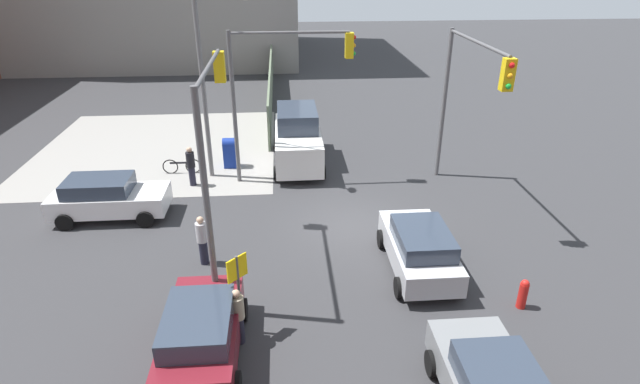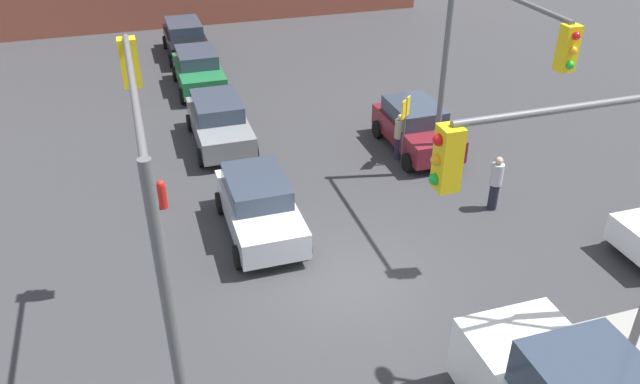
{
  "view_description": "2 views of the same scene",
  "coord_description": "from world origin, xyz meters",
  "px_view_note": "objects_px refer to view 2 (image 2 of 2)",
  "views": [
    {
      "loc": [
        -16.06,
        2.48,
        9.29
      ],
      "look_at": [
        -0.83,
        1.3,
        1.89
      ],
      "focal_mm": 28.0,
      "sensor_mm": 36.0,
      "label": 1
    },
    {
      "loc": [
        11.55,
        -4.46,
        10.06
      ],
      "look_at": [
        -1.89,
        -0.24,
        1.61
      ],
      "focal_mm": 35.0,
      "sensor_mm": 36.0,
      "label": 2
    }
  ],
  "objects_px": {
    "sedan_black": "(186,39)",
    "pedestrian_crossing": "(496,182)",
    "traffic_signal_se_corner": "(151,195)",
    "traffic_signal_ne_corner": "(594,200)",
    "sedan_gray": "(219,122)",
    "traffic_signal_nw_corner": "(485,58)",
    "hatchback_green": "(198,70)",
    "pedestrian_walking_north": "(399,136)",
    "fire_hydrant": "(162,194)",
    "coupe_silver": "(259,205)",
    "coupe_maroon": "(416,127)"
  },
  "relations": [
    {
      "from": "sedan_black",
      "to": "pedestrian_crossing",
      "type": "distance_m",
      "value": 18.39
    },
    {
      "from": "traffic_signal_se_corner",
      "to": "traffic_signal_ne_corner",
      "type": "relative_size",
      "value": 1.0
    },
    {
      "from": "sedan_gray",
      "to": "pedestrian_crossing",
      "type": "relative_size",
      "value": 2.48
    },
    {
      "from": "sedan_black",
      "to": "sedan_gray",
      "type": "distance_m",
      "value": 10.2
    },
    {
      "from": "traffic_signal_ne_corner",
      "to": "traffic_signal_se_corner",
      "type": "bearing_deg",
      "value": -108.12
    },
    {
      "from": "traffic_signal_nw_corner",
      "to": "hatchback_green",
      "type": "xyz_separation_m",
      "value": [
        -12.01,
        -6.28,
        -3.79
      ]
    },
    {
      "from": "pedestrian_crossing",
      "to": "pedestrian_walking_north",
      "type": "relative_size",
      "value": 1.05
    },
    {
      "from": "sedan_gray",
      "to": "hatchback_green",
      "type": "bearing_deg",
      "value": 179.62
    },
    {
      "from": "pedestrian_crossing",
      "to": "traffic_signal_ne_corner",
      "type": "bearing_deg",
      "value": -96.08
    },
    {
      "from": "fire_hydrant",
      "to": "coupe_silver",
      "type": "relative_size",
      "value": 0.23
    },
    {
      "from": "traffic_signal_ne_corner",
      "to": "fire_hydrant",
      "type": "distance_m",
      "value": 12.36
    },
    {
      "from": "pedestrian_crossing",
      "to": "pedestrian_walking_north",
      "type": "bearing_deg",
      "value": 126.39
    },
    {
      "from": "coupe_maroon",
      "to": "sedan_gray",
      "type": "height_order",
      "value": "same"
    },
    {
      "from": "traffic_signal_ne_corner",
      "to": "pedestrian_crossing",
      "type": "distance_m",
      "value": 7.94
    },
    {
      "from": "fire_hydrant",
      "to": "sedan_black",
      "type": "bearing_deg",
      "value": 170.14
    },
    {
      "from": "traffic_signal_se_corner",
      "to": "pedestrian_crossing",
      "type": "bearing_deg",
      "value": 113.39
    },
    {
      "from": "hatchback_green",
      "to": "sedan_black",
      "type": "height_order",
      "value": "same"
    },
    {
      "from": "traffic_signal_se_corner",
      "to": "fire_hydrant",
      "type": "xyz_separation_m",
      "value": [
        -7.2,
        0.3,
        -4.18
      ]
    },
    {
      "from": "traffic_signal_nw_corner",
      "to": "sedan_black",
      "type": "distance_m",
      "value": 18.19
    },
    {
      "from": "fire_hydrant",
      "to": "coupe_maroon",
      "type": "xyz_separation_m",
      "value": [
        -1.32,
        8.86,
        0.36
      ]
    },
    {
      "from": "pedestrian_crossing",
      "to": "coupe_maroon",
      "type": "bearing_deg",
      "value": 113.32
    },
    {
      "from": "pedestrian_crossing",
      "to": "traffic_signal_se_corner",
      "type": "bearing_deg",
      "value": -140.45
    },
    {
      "from": "sedan_black",
      "to": "pedestrian_crossing",
      "type": "xyz_separation_m",
      "value": [
        17.02,
        6.96,
        0.06
      ]
    },
    {
      "from": "traffic_signal_ne_corner",
      "to": "pedestrian_crossing",
      "type": "bearing_deg",
      "value": 157.76
    },
    {
      "from": "traffic_signal_se_corner",
      "to": "coupe_silver",
      "type": "height_order",
      "value": "traffic_signal_se_corner"
    },
    {
      "from": "traffic_signal_se_corner",
      "to": "pedestrian_walking_north",
      "type": "height_order",
      "value": "traffic_signal_se_corner"
    },
    {
      "from": "traffic_signal_ne_corner",
      "to": "pedestrian_walking_north",
      "type": "xyz_separation_m",
      "value": [
        -10.3,
        1.26,
        -3.75
      ]
    },
    {
      "from": "traffic_signal_nw_corner",
      "to": "fire_hydrant",
      "type": "distance_m",
      "value": 9.99
    },
    {
      "from": "traffic_signal_se_corner",
      "to": "fire_hydrant",
      "type": "height_order",
      "value": "traffic_signal_se_corner"
    },
    {
      "from": "traffic_signal_nw_corner",
      "to": "sedan_black",
      "type": "height_order",
      "value": "traffic_signal_nw_corner"
    },
    {
      "from": "pedestrian_crossing",
      "to": "fire_hydrant",
      "type": "bearing_deg",
      "value": 178.47
    },
    {
      "from": "hatchback_green",
      "to": "pedestrian_crossing",
      "type": "xyz_separation_m",
      "value": [
        12.38,
        6.98,
        0.06
      ]
    },
    {
      "from": "fire_hydrant",
      "to": "sedan_black",
      "type": "xyz_separation_m",
      "value": [
        -14.02,
        2.44,
        0.36
      ]
    },
    {
      "from": "traffic_signal_ne_corner",
      "to": "pedestrian_walking_north",
      "type": "relative_size",
      "value": 3.91
    },
    {
      "from": "sedan_gray",
      "to": "pedestrian_crossing",
      "type": "height_order",
      "value": "pedestrian_crossing"
    },
    {
      "from": "traffic_signal_se_corner",
      "to": "traffic_signal_nw_corner",
      "type": "bearing_deg",
      "value": 116.89
    },
    {
      "from": "hatchback_green",
      "to": "pedestrian_walking_north",
      "type": "height_order",
      "value": "pedestrian_walking_north"
    },
    {
      "from": "traffic_signal_ne_corner",
      "to": "fire_hydrant",
      "type": "bearing_deg",
      "value": -144.64
    },
    {
      "from": "coupe_silver",
      "to": "pedestrian_crossing",
      "type": "bearing_deg",
      "value": 82.31
    },
    {
      "from": "coupe_maroon",
      "to": "sedan_gray",
      "type": "distance_m",
      "value": 6.95
    },
    {
      "from": "hatchback_green",
      "to": "sedan_black",
      "type": "distance_m",
      "value": 4.64
    },
    {
      "from": "coupe_maroon",
      "to": "fire_hydrant",
      "type": "bearing_deg",
      "value": -81.54
    },
    {
      "from": "sedan_gray",
      "to": "pedestrian_crossing",
      "type": "bearing_deg",
      "value": 45.83
    },
    {
      "from": "coupe_silver",
      "to": "pedestrian_crossing",
      "type": "xyz_separation_m",
      "value": [
        0.93,
        6.89,
        0.06
      ]
    },
    {
      "from": "coupe_maroon",
      "to": "pedestrian_crossing",
      "type": "bearing_deg",
      "value": 7.15
    },
    {
      "from": "coupe_maroon",
      "to": "sedan_black",
      "type": "bearing_deg",
      "value": -153.17
    },
    {
      "from": "traffic_signal_ne_corner",
      "to": "coupe_maroon",
      "type": "relative_size",
      "value": 1.65
    },
    {
      "from": "pedestrian_walking_north",
      "to": "hatchback_green",
      "type": "bearing_deg",
      "value": 92.43
    },
    {
      "from": "sedan_black",
      "to": "pedestrian_crossing",
      "type": "relative_size",
      "value": 2.52
    },
    {
      "from": "traffic_signal_nw_corner",
      "to": "traffic_signal_se_corner",
      "type": "xyz_separation_m",
      "value": [
        4.56,
        -9.0,
        0.02
      ]
    }
  ]
}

